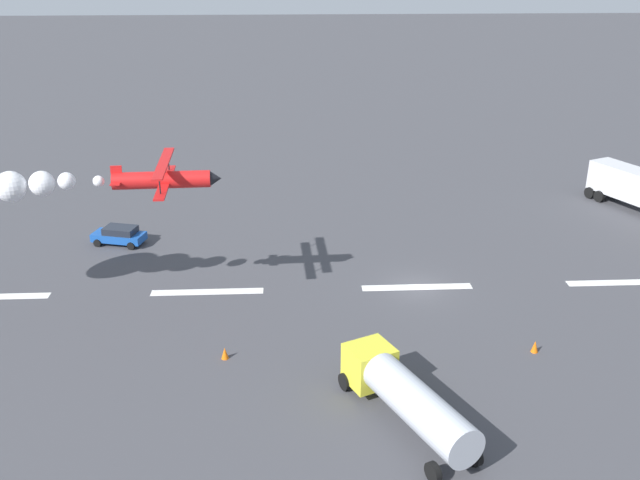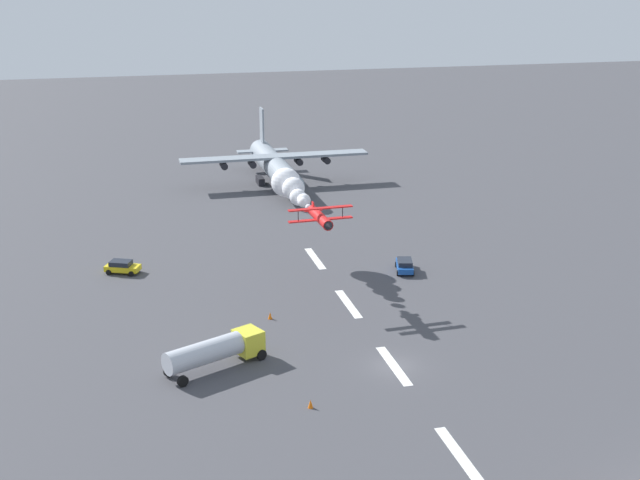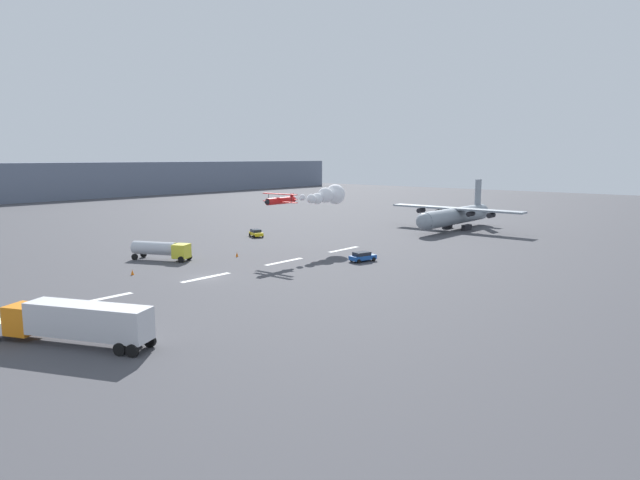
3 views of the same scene
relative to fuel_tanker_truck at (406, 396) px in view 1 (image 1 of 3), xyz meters
The scene contains 8 objects.
ground_plane 16.18m from the fuel_tanker_truck, 102.46° to the right, with size 440.00×440.00×0.00m, color #424247.
runway_stripe_2 24.40m from the fuel_tanker_truck, 139.81° to the right, with size 8.00×0.90×0.01m, color white.
runway_stripe_3 16.18m from the fuel_tanker_truck, 102.46° to the right, with size 8.00×0.90×0.01m, color white.
runway_stripe_4 19.63m from the fuel_tanker_truck, 53.43° to the right, with size 8.00×0.90×0.01m, color white.
fuel_tanker_truck is the anchor object (origin of this frame).
followme_car_yellow 31.80m from the fuel_tanker_truck, 51.64° to the right, with size 4.58×2.89×1.52m.
traffic_cone_near 11.29m from the fuel_tanker_truck, 144.01° to the right, with size 0.44×0.44×0.75m, color orange.
traffic_cone_far 11.94m from the fuel_tanker_truck, 34.90° to the right, with size 0.44×0.44×0.75m, color orange.
Camera 1 is at (9.33, 45.54, 22.90)m, focal length 39.67 mm.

